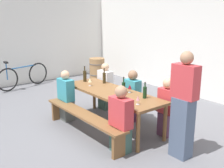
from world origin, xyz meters
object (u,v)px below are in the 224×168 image
Objects in this scene: wine_bottle_3 at (145,92)px; tasting_table at (112,95)px; seated_guest_far_0 at (105,88)px; wine_glass_2 at (120,89)px; seated_guest_far_2 at (167,108)px; bench_near at (83,118)px; wine_barrel at (97,69)px; wine_glass_1 at (90,81)px; seated_guest_near_1 at (121,121)px; standing_host at (183,108)px; parked_bicycle_0 at (23,76)px; seated_guest_far_1 at (132,97)px; wine_glass_0 at (138,99)px; bench_far at (137,103)px; wine_glass_3 at (130,87)px; wine_bottle_2 at (124,87)px; wine_bottle_0 at (85,76)px; wine_bottle_1 at (104,78)px; seated_guest_near_0 at (66,97)px.

tasting_table is at bearing -165.44° from wine_bottle_3.
seated_guest_far_0 reaches higher than wine_bottle_3.
wine_bottle_3 is (0.73, 0.19, 0.19)m from tasting_table.
seated_guest_far_2 is at bearing 39.03° from wine_glass_2.
wine_barrel is (-3.52, 2.84, 0.01)m from bench_near.
seated_guest_near_1 is (1.53, -0.44, -0.33)m from wine_glass_1.
standing_host is (2.25, 0.23, -0.03)m from wine_glass_1.
seated_guest_near_1 is 4.99m from parked_bicycle_0.
wine_barrel is at bearing 148.70° from tasting_table.
seated_guest_far_1 is at bearing -24.31° from wine_barrel.
wine_glass_0 is 1.02× the size of wine_glass_2.
bench_far is 13.79× the size of wine_glass_3.
wine_bottle_2 is 0.29× the size of seated_guest_far_1.
wine_barrel is (-3.81, 1.93, -0.49)m from wine_glass_3.
bench_far is 1.33m from wine_bottle_0.
seated_guest_far_0 is at bearing 167.94° from wine_bottle_3.
standing_host is at bearing -3.68° from wine_bottle_1.
wine_bottle_1 is (0.40, 0.25, -0.01)m from wine_bottle_0.
wine_barrel is (-3.52, 2.14, -0.30)m from tasting_table.
wine_glass_2 is (0.27, -0.02, 0.18)m from tasting_table.
seated_guest_far_2 is (0.68, 0.33, -0.32)m from wine_glass_3.
seated_guest_near_0 is 0.62× the size of parked_bicycle_0.
tasting_table is 7.01× the size of wine_bottle_1.
seated_guest_near_1 is 5.19m from wine_barrel.
wine_bottle_3 is at bearing -3.43° from wine_glass_3.
wine_bottle_0 reaches higher than seated_guest_near_0.
seated_guest_far_2 is 5.10m from parked_bicycle_0.
bench_near is 13.79× the size of wine_glass_3.
seated_guest_far_1 reaches higher than wine_bottle_1.
wine_glass_2 reaches higher than wine_barrel.
bench_far is 0.91m from wine_bottle_1.
wine_barrel is (-3.54, 1.60, -0.16)m from seated_guest_far_1.
parked_bicycle_0 is at bearing -175.97° from tasting_table.
tasting_table is 1.10m from seated_guest_far_0.
wine_glass_3 is at bearing -26.84° from wine_barrel.
wine_bottle_3 is (1.74, 0.17, -0.02)m from wine_bottle_0.
wine_bottle_2 is at bearing -121.05° from wine_glass_3.
wine_glass_1 is 0.15× the size of seated_guest_far_2.
wine_glass_1 is at bearing 26.21° from seated_guest_far_0.
wine_bottle_3 is at bearing -3.39° from wine_bottle_1.
wine_glass_0 is 0.72m from wine_glass_3.
wine_glass_3 is 0.15× the size of seated_guest_far_0.
standing_host reaches higher than wine_bottle_1.
wine_bottle_3 is 0.91m from standing_host.
wine_glass_2 is at bearing -50.97° from seated_guest_far_2.
wine_bottle_1 reaches higher than bench_near.
parked_bicycle_0 is (-3.45, -0.18, -0.50)m from wine_glass_1.
wine_glass_3 is at bearing 58.95° from wine_bottle_2.
wine_glass_0 is at bearing -5.22° from wine_bottle_0.
tasting_table is at bearing -0.99° from wine_bottle_0.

